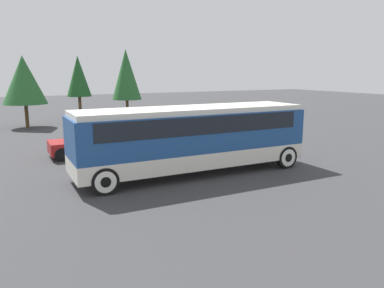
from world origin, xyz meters
The scene contains 7 objects.
ground_plane centered at (0.00, 0.00, 0.00)m, with size 120.00×120.00×0.00m, color #38383A.
tour_bus centered at (0.10, 0.00, 1.76)m, with size 10.28×2.69×2.91m.
parked_car_near centered at (0.67, 8.82, 0.67)m, with size 4.00×1.89×1.34m.
parked_car_mid centered at (-2.93, 5.67, 0.71)m, with size 4.78×1.84×1.42m.
tree_left centered at (-5.45, 18.35, 3.75)m, with size 3.38×3.38×5.65m.
tree_center centered at (-0.75, 21.06, 3.97)m, with size 2.18×2.18×5.82m.
tree_right centered at (3.96, 21.81, 4.11)m, with size 2.87×2.87×6.55m.
Camera 1 is at (-7.29, -14.19, 4.40)m, focal length 35.00 mm.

